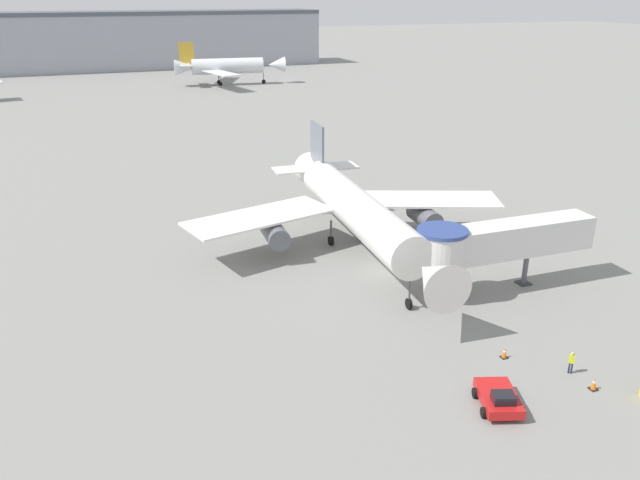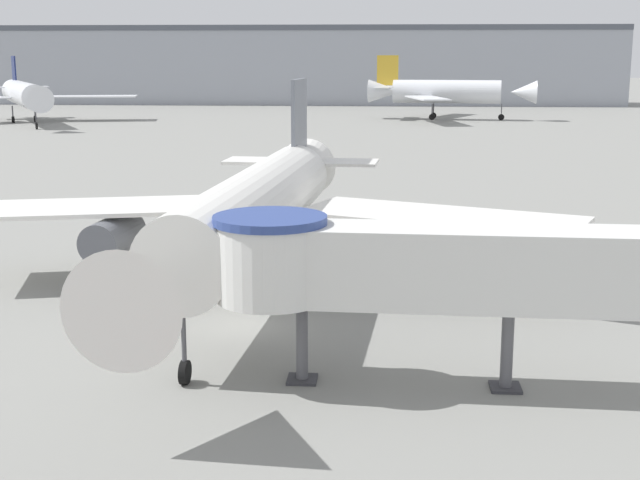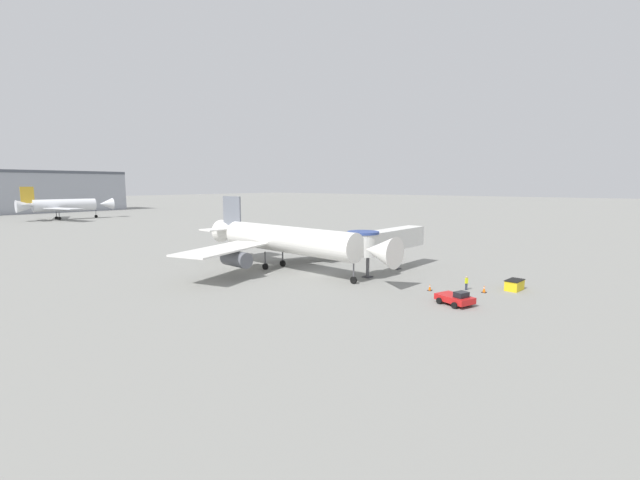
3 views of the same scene
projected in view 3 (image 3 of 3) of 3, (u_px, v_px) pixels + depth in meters
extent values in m
plane|color=gray|center=(314.00, 274.00, 57.98)|extent=(800.00, 800.00, 0.00)
cylinder|color=white|center=(288.00, 239.00, 59.87)|extent=(5.51, 24.29, 3.73)
cone|color=white|center=(380.00, 251.00, 49.39)|extent=(4.03, 4.37, 3.73)
cone|color=white|center=(231.00, 232.00, 68.85)|extent=(4.14, 5.86, 3.73)
cube|color=white|center=(223.00, 249.00, 55.41)|extent=(14.97, 8.60, 0.22)
cube|color=white|center=(316.00, 237.00, 68.39)|extent=(15.09, 10.34, 0.22)
cube|color=slate|center=(232.00, 212.00, 68.22)|extent=(0.57, 4.40, 4.85)
cube|color=white|center=(230.00, 228.00, 68.95)|extent=(9.78, 3.78, 0.18)
cylinder|color=#565960|center=(236.00, 259.00, 55.47)|extent=(2.37, 4.53, 2.05)
cylinder|color=#565960|center=(318.00, 246.00, 66.81)|extent=(2.37, 4.53, 2.05)
cylinder|color=#4C4C51|center=(354.00, 272.00, 52.36)|extent=(0.18, 0.18, 2.15)
cylinder|color=black|center=(354.00, 280.00, 52.50)|extent=(0.33, 0.92, 0.90)
cylinder|color=#4C4C51|center=(265.00, 259.00, 61.05)|extent=(0.22, 0.22, 2.15)
cylinder|color=black|center=(265.00, 267.00, 61.19)|extent=(0.47, 0.93, 0.90)
cylinder|color=#4C4C51|center=(283.00, 256.00, 63.50)|extent=(0.22, 0.22, 2.15)
cylinder|color=black|center=(283.00, 263.00, 63.64)|extent=(0.47, 0.93, 0.90)
cube|color=silver|center=(392.00, 239.00, 60.13)|extent=(14.23, 3.11, 2.80)
cylinder|color=silver|center=(363.00, 245.00, 54.80)|extent=(3.90, 3.90, 2.80)
cylinder|color=navy|center=(363.00, 233.00, 54.59)|extent=(4.10, 4.09, 0.30)
cylinder|color=#56565B|center=(368.00, 266.00, 56.03)|extent=(0.44, 0.44, 3.06)
cube|color=#333338|center=(368.00, 277.00, 56.22)|extent=(1.10, 1.10, 0.12)
cylinder|color=#56565B|center=(397.00, 258.00, 61.58)|extent=(0.44, 0.44, 3.06)
cube|color=#333338|center=(396.00, 268.00, 61.77)|extent=(1.10, 1.10, 0.12)
cube|color=red|center=(455.00, 298.00, 43.43)|extent=(3.26, 4.10, 0.62)
cube|color=black|center=(461.00, 295.00, 42.67)|extent=(1.57, 1.39, 0.56)
cylinder|color=black|center=(455.00, 305.00, 42.06)|extent=(0.54, 0.72, 0.64)
cylinder|color=black|center=(470.00, 302.00, 43.22)|extent=(0.54, 0.72, 0.64)
cylinder|color=black|center=(440.00, 301.00, 43.73)|extent=(0.54, 0.72, 0.64)
cylinder|color=black|center=(454.00, 298.00, 44.88)|extent=(0.54, 0.72, 0.64)
cube|color=yellow|center=(514.00, 285.00, 49.37)|extent=(2.57, 1.66, 1.13)
cube|color=black|center=(515.00, 280.00, 49.29)|extent=(2.73, 1.76, 0.08)
cube|color=black|center=(430.00, 290.00, 49.18)|extent=(0.47, 0.47, 0.04)
cone|color=orange|center=(430.00, 287.00, 49.13)|extent=(0.32, 0.32, 0.74)
cylinder|color=white|center=(430.00, 286.00, 49.12)|extent=(0.18, 0.18, 0.09)
cube|color=black|center=(350.00, 260.00, 69.08)|extent=(0.46, 0.46, 0.04)
cone|color=orange|center=(350.00, 257.00, 69.03)|extent=(0.31, 0.31, 0.71)
cylinder|color=white|center=(350.00, 257.00, 69.02)|extent=(0.17, 0.17, 0.09)
cube|color=black|center=(484.00, 292.00, 48.30)|extent=(0.51, 0.51, 0.04)
cone|color=orange|center=(484.00, 289.00, 48.24)|extent=(0.35, 0.35, 0.80)
cylinder|color=white|center=(484.00, 288.00, 48.23)|extent=(0.19, 0.19, 0.10)
cylinder|color=#1E2338|center=(467.00, 287.00, 49.43)|extent=(0.11, 0.11, 0.79)
cylinder|color=#1E2338|center=(466.00, 287.00, 49.40)|extent=(0.11, 0.11, 0.79)
cube|color=#D1E019|center=(466.00, 281.00, 49.32)|extent=(0.36, 0.34, 0.62)
sphere|color=tan|center=(467.00, 277.00, 49.27)|extent=(0.21, 0.21, 0.21)
cylinder|color=silver|center=(65.00, 205.00, 147.37)|extent=(19.42, 6.31, 4.11)
cone|color=silver|center=(106.00, 204.00, 156.77)|extent=(4.97, 4.61, 4.11)
cone|color=silver|center=(27.00, 206.00, 139.70)|extent=(6.60, 4.80, 4.11)
cube|color=silver|center=(63.00, 209.00, 139.20)|extent=(7.40, 14.61, 0.22)
cube|color=silver|center=(49.00, 206.00, 151.90)|extent=(10.16, 14.66, 0.22)
cube|color=gold|center=(27.00, 195.00, 139.44)|extent=(3.87, 0.69, 5.34)
cube|color=silver|center=(26.00, 204.00, 139.40)|extent=(3.80, 9.74, 0.18)
cylinder|color=#4C4C51|center=(96.00, 213.00, 154.61)|extent=(0.18, 0.18, 2.36)
cylinder|color=black|center=(96.00, 216.00, 154.76)|extent=(1.12, 0.39, 1.10)
cylinder|color=#4C4C51|center=(59.00, 215.00, 144.83)|extent=(0.22, 0.22, 2.36)
cylinder|color=black|center=(60.00, 219.00, 144.98)|extent=(1.14, 0.53, 1.10)
cylinder|color=#4C4C51|center=(56.00, 215.00, 147.43)|extent=(0.22, 0.22, 2.36)
cylinder|color=black|center=(57.00, 218.00, 147.58)|extent=(1.14, 0.53, 1.10)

